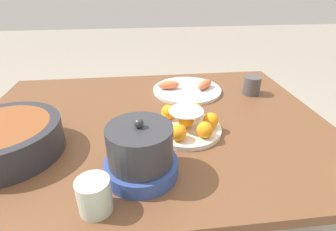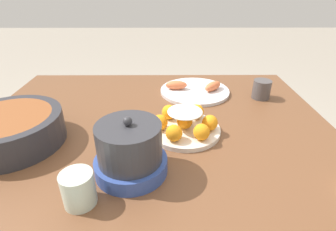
{
  "view_description": "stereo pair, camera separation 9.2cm",
  "coord_description": "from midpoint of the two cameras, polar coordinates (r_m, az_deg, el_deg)",
  "views": [
    {
      "loc": [
        0.04,
        0.85,
        1.19
      ],
      "look_at": [
        -0.06,
        0.04,
        0.75
      ],
      "focal_mm": 28.0,
      "sensor_mm": 36.0,
      "label": 1
    },
    {
      "loc": [
        -0.05,
        0.85,
        1.19
      ],
      "look_at": [
        -0.06,
        0.04,
        0.75
      ],
      "focal_mm": 28.0,
      "sensor_mm": 36.0,
      "label": 2
    }
  ],
  "objects": [
    {
      "name": "seafood_platter",
      "position": [
        1.21,
        1.98,
        5.75
      ],
      "size": [
        0.31,
        0.31,
        0.05
      ],
      "color": "silver",
      "rests_on": "dining_table"
    },
    {
      "name": "cake_plate",
      "position": [
        0.89,
        1.01,
        -1.76
      ],
      "size": [
        0.24,
        0.24,
        0.09
      ],
      "color": "silver",
      "rests_on": "dining_table"
    },
    {
      "name": "serving_bowl",
      "position": [
        0.93,
        -34.43,
        -4.28
      ],
      "size": [
        0.32,
        0.32,
        0.1
      ],
      "color": "#2D2D33",
      "rests_on": "dining_table"
    },
    {
      "name": "warming_pot",
      "position": [
        0.69,
        -9.82,
        -8.17
      ],
      "size": [
        0.2,
        0.2,
        0.17
      ],
      "color": "#334C99",
      "rests_on": "dining_table"
    },
    {
      "name": "cup_near",
      "position": [
        1.22,
        15.74,
        6.26
      ],
      "size": [
        0.08,
        0.08,
        0.08
      ],
      "color": "#4C4747",
      "rests_on": "dining_table"
    },
    {
      "name": "dining_table",
      "position": [
        1.02,
        -6.02,
        -5.43
      ],
      "size": [
        1.29,
        0.97,
        0.71
      ],
      "color": "brown",
      "rests_on": "ground_plane"
    },
    {
      "name": "cup_far",
      "position": [
        0.64,
        -19.88,
        -16.24
      ],
      "size": [
        0.08,
        0.08,
        0.09
      ],
      "color": "beige",
      "rests_on": "dining_table"
    }
  ]
}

